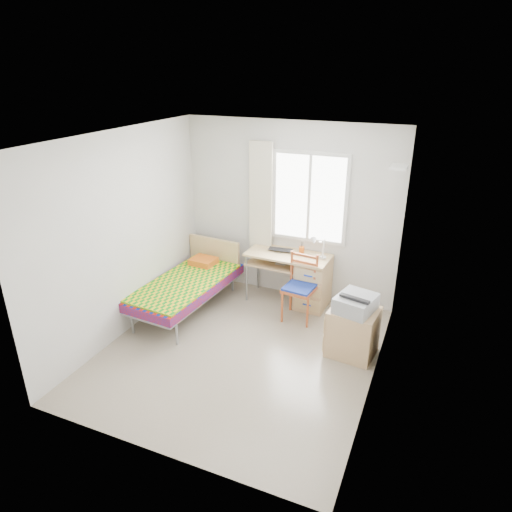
{
  "coord_description": "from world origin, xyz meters",
  "views": [
    {
      "loc": [
        2.03,
        -4.3,
        3.3
      ],
      "look_at": [
        -0.02,
        0.55,
        1.07
      ],
      "focal_mm": 32.0,
      "sensor_mm": 36.0,
      "label": 1
    }
  ],
  "objects_px": {
    "desk": "(308,279)",
    "chair": "(301,283)",
    "cabinet": "(352,332)",
    "printer": "(356,303)",
    "bed": "(188,284)"
  },
  "relations": [
    {
      "from": "desk",
      "to": "printer",
      "type": "bearing_deg",
      "value": -46.5
    },
    {
      "from": "desk",
      "to": "chair",
      "type": "relative_size",
      "value": 1.32
    },
    {
      "from": "desk",
      "to": "cabinet",
      "type": "bearing_deg",
      "value": -46.37
    },
    {
      "from": "bed",
      "to": "desk",
      "type": "xyz_separation_m",
      "value": [
        1.56,
        0.77,
        0.02
      ]
    },
    {
      "from": "bed",
      "to": "printer",
      "type": "bearing_deg",
      "value": -0.56
    },
    {
      "from": "bed",
      "to": "desk",
      "type": "distance_m",
      "value": 1.74
    },
    {
      "from": "cabinet",
      "to": "bed",
      "type": "bearing_deg",
      "value": -178.65
    },
    {
      "from": "cabinet",
      "to": "printer",
      "type": "bearing_deg",
      "value": -52.99
    },
    {
      "from": "desk",
      "to": "chair",
      "type": "bearing_deg",
      "value": -86.78
    },
    {
      "from": "cabinet",
      "to": "printer",
      "type": "height_order",
      "value": "printer"
    },
    {
      "from": "desk",
      "to": "chair",
      "type": "distance_m",
      "value": 0.4
    },
    {
      "from": "chair",
      "to": "desk",
      "type": "bearing_deg",
      "value": 97.21
    },
    {
      "from": "desk",
      "to": "chair",
      "type": "xyz_separation_m",
      "value": [
        0.01,
        -0.38,
        0.11
      ]
    },
    {
      "from": "desk",
      "to": "cabinet",
      "type": "height_order",
      "value": "desk"
    },
    {
      "from": "desk",
      "to": "bed",
      "type": "bearing_deg",
      "value": -151.53
    }
  ]
}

